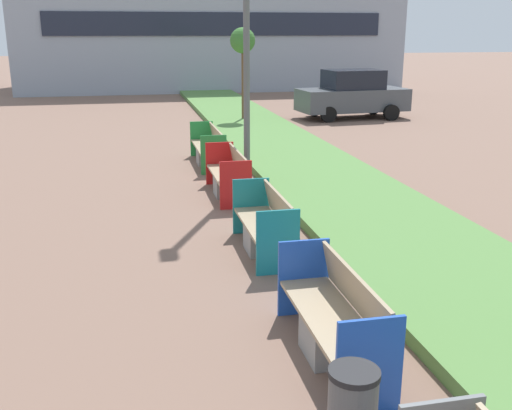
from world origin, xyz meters
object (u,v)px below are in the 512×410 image
Objects in this scene: bench_red_frame at (229,178)px; parked_car_distant at (352,95)px; bench_green_frame at (209,150)px; bench_blue_frame at (334,324)px; bench_teal_frame at (265,229)px; sapling_tree_far at (243,42)px.

parked_car_distant is at bearing 57.30° from bench_red_frame.
bench_red_frame is at bearing -90.06° from bench_green_frame.
bench_red_frame is at bearing 90.00° from bench_blue_frame.
sapling_tree_far is (2.20, 13.25, 2.55)m from bench_teal_frame.
bench_blue_frame is 9.65m from bench_green_frame.
bench_teal_frame is 0.81× the size of bench_green_frame.
sapling_tree_far reaches higher than bench_blue_frame.
bench_green_frame is at bearing 89.94° from bench_red_frame.
parked_car_distant is at bearing 64.18° from bench_teal_frame.
bench_teal_frame is at bearing -90.05° from bench_green_frame.
bench_blue_frame is at bearing -89.96° from bench_teal_frame.
parked_car_distant reaches higher than bench_green_frame.
bench_blue_frame is 18.12m from parked_car_distant.
bench_teal_frame is 15.20m from parked_car_distant.
parked_car_distant is (6.61, 10.30, 0.55)m from bench_red_frame.
sapling_tree_far reaches higher than bench_teal_frame.
bench_green_frame is (0.00, 9.65, 0.01)m from bench_blue_frame.
bench_teal_frame is at bearing -120.61° from parked_car_distant.
bench_teal_frame and bench_red_frame have the same top height.
parked_car_distant is (4.41, 0.42, -2.00)m from sapling_tree_far.
sapling_tree_far reaches higher than bench_red_frame.
bench_teal_frame and bench_green_frame have the same top height.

